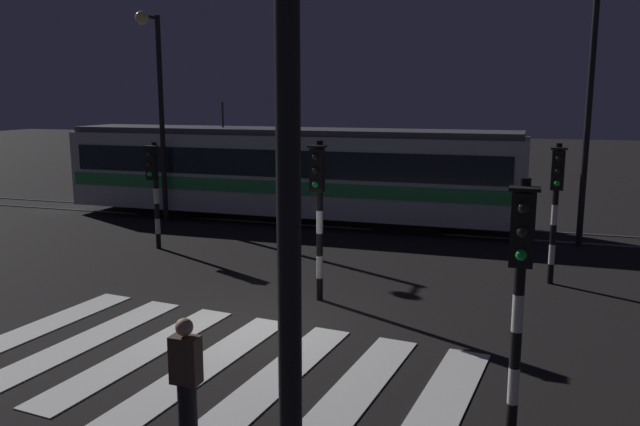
{
  "coord_description": "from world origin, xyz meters",
  "views": [
    {
      "loc": [
        4.85,
        -10.66,
        4.34
      ],
      "look_at": [
        -0.17,
        4.57,
        1.4
      ],
      "focal_mm": 35.75,
      "sensor_mm": 36.0,
      "label": 1
    }
  ],
  "objects_px": {
    "traffic_light_corner_near_right": "(520,273)",
    "traffic_light_corner_far_right": "(556,193)",
    "traffic_light_median_centre": "(318,197)",
    "pedestrian_waiting_at_kerb": "(187,383)",
    "street_lamp_trackside_right": "(592,81)",
    "tram": "(286,171)",
    "street_lamp_trackside_left": "(156,92)",
    "street_lamp_near_kerb": "(274,97)",
    "traffic_light_corner_far_left": "(154,179)"
  },
  "relations": [
    {
      "from": "traffic_light_corner_near_right",
      "to": "traffic_light_corner_far_right",
      "type": "bearing_deg",
      "value": 84.98
    },
    {
      "from": "traffic_light_median_centre",
      "to": "pedestrian_waiting_at_kerb",
      "type": "relative_size",
      "value": 2.01
    },
    {
      "from": "street_lamp_trackside_right",
      "to": "tram",
      "type": "distance_m",
      "value": 10.16
    },
    {
      "from": "pedestrian_waiting_at_kerb",
      "to": "street_lamp_trackside_left",
      "type": "bearing_deg",
      "value": 123.17
    },
    {
      "from": "street_lamp_trackside_right",
      "to": "tram",
      "type": "xyz_separation_m",
      "value": [
        -9.62,
        1.24,
        -3.02
      ]
    },
    {
      "from": "street_lamp_trackside_right",
      "to": "tram",
      "type": "relative_size",
      "value": 0.46
    },
    {
      "from": "traffic_light_corner_far_right",
      "to": "tram",
      "type": "height_order",
      "value": "tram"
    },
    {
      "from": "traffic_light_corner_near_right",
      "to": "street_lamp_trackside_left",
      "type": "xyz_separation_m",
      "value": [
        -12.05,
        11.18,
        2.25
      ]
    },
    {
      "from": "traffic_light_median_centre",
      "to": "street_lamp_near_kerb",
      "type": "relative_size",
      "value": 0.51
    },
    {
      "from": "traffic_light_median_centre",
      "to": "pedestrian_waiting_at_kerb",
      "type": "xyz_separation_m",
      "value": [
        0.3,
        -6.05,
        -1.4
      ]
    },
    {
      "from": "traffic_light_corner_far_right",
      "to": "tram",
      "type": "relative_size",
      "value": 0.2
    },
    {
      "from": "traffic_light_corner_far_right",
      "to": "traffic_light_corner_far_left",
      "type": "relative_size",
      "value": 1.07
    },
    {
      "from": "traffic_light_corner_far_left",
      "to": "street_lamp_trackside_right",
      "type": "relative_size",
      "value": 0.41
    },
    {
      "from": "street_lamp_trackside_left",
      "to": "street_lamp_near_kerb",
      "type": "relative_size",
      "value": 1.04
    },
    {
      "from": "traffic_light_corner_near_right",
      "to": "tram",
      "type": "height_order",
      "value": "tram"
    },
    {
      "from": "traffic_light_median_centre",
      "to": "street_lamp_trackside_right",
      "type": "relative_size",
      "value": 0.45
    },
    {
      "from": "traffic_light_corner_far_left",
      "to": "traffic_light_corner_near_right",
      "type": "bearing_deg",
      "value": -37.37
    },
    {
      "from": "street_lamp_trackside_left",
      "to": "pedestrian_waiting_at_kerb",
      "type": "distance_m",
      "value": 15.48
    },
    {
      "from": "traffic_light_corner_far_left",
      "to": "pedestrian_waiting_at_kerb",
      "type": "xyz_separation_m",
      "value": [
        6.23,
        -9.1,
        -1.15
      ]
    },
    {
      "from": "traffic_light_median_centre",
      "to": "street_lamp_trackside_right",
      "type": "height_order",
      "value": "street_lamp_trackside_right"
    },
    {
      "from": "traffic_light_corner_far_left",
      "to": "street_lamp_trackside_left",
      "type": "bearing_deg",
      "value": 119.83
    },
    {
      "from": "traffic_light_corner_near_right",
      "to": "traffic_light_median_centre",
      "type": "xyz_separation_m",
      "value": [
        -4.12,
        4.62,
        0.04
      ]
    },
    {
      "from": "street_lamp_trackside_left",
      "to": "street_lamp_near_kerb",
      "type": "bearing_deg",
      "value": -55.25
    },
    {
      "from": "street_lamp_near_kerb",
      "to": "tram",
      "type": "distance_m",
      "value": 18.2
    },
    {
      "from": "street_lamp_near_kerb",
      "to": "street_lamp_trackside_right",
      "type": "xyz_separation_m",
      "value": [
        3.16,
        15.58,
        0.44
      ]
    },
    {
      "from": "traffic_light_corner_far_left",
      "to": "pedestrian_waiting_at_kerb",
      "type": "height_order",
      "value": "traffic_light_corner_far_left"
    },
    {
      "from": "street_lamp_trackside_left",
      "to": "pedestrian_waiting_at_kerb",
      "type": "relative_size",
      "value": 4.12
    },
    {
      "from": "traffic_light_corner_far_left",
      "to": "street_lamp_trackside_right",
      "type": "bearing_deg",
      "value": 19.08
    },
    {
      "from": "traffic_light_corner_far_right",
      "to": "tram",
      "type": "bearing_deg",
      "value": 148.03
    },
    {
      "from": "pedestrian_waiting_at_kerb",
      "to": "traffic_light_median_centre",
      "type": "bearing_deg",
      "value": 92.85
    },
    {
      "from": "traffic_light_median_centre",
      "to": "tram",
      "type": "height_order",
      "value": "tram"
    },
    {
      "from": "traffic_light_median_centre",
      "to": "street_lamp_near_kerb",
      "type": "xyz_separation_m",
      "value": [
        2.51,
        -8.51,
        2.06
      ]
    },
    {
      "from": "traffic_light_median_centre",
      "to": "traffic_light_corner_near_right",
      "type": "bearing_deg",
      "value": -48.32
    },
    {
      "from": "street_lamp_trackside_left",
      "to": "street_lamp_near_kerb",
      "type": "distance_m",
      "value": 18.34
    },
    {
      "from": "pedestrian_waiting_at_kerb",
      "to": "street_lamp_near_kerb",
      "type": "bearing_deg",
      "value": -48.04
    },
    {
      "from": "street_lamp_near_kerb",
      "to": "traffic_light_corner_far_left",
      "type": "bearing_deg",
      "value": 126.14
    },
    {
      "from": "traffic_light_corner_far_left",
      "to": "tram",
      "type": "xyz_separation_m",
      "value": [
        1.98,
        5.26,
        -0.28
      ]
    },
    {
      "from": "traffic_light_median_centre",
      "to": "street_lamp_trackside_left",
      "type": "bearing_deg",
      "value": 140.46
    },
    {
      "from": "traffic_light_corner_far_right",
      "to": "street_lamp_near_kerb",
      "type": "distance_m",
      "value": 11.8
    },
    {
      "from": "traffic_light_corner_far_left",
      "to": "pedestrian_waiting_at_kerb",
      "type": "distance_m",
      "value": 11.09
    },
    {
      "from": "traffic_light_corner_near_right",
      "to": "street_lamp_near_kerb",
      "type": "bearing_deg",
      "value": -112.37
    },
    {
      "from": "street_lamp_near_kerb",
      "to": "street_lamp_trackside_right",
      "type": "relative_size",
      "value": 0.89
    },
    {
      "from": "pedestrian_waiting_at_kerb",
      "to": "tram",
      "type": "bearing_deg",
      "value": 106.48
    },
    {
      "from": "traffic_light_corner_near_right",
      "to": "street_lamp_near_kerb",
      "type": "height_order",
      "value": "street_lamp_near_kerb"
    },
    {
      "from": "traffic_light_median_centre",
      "to": "street_lamp_trackside_left",
      "type": "height_order",
      "value": "street_lamp_trackside_left"
    },
    {
      "from": "traffic_light_corner_far_left",
      "to": "traffic_light_median_centre",
      "type": "xyz_separation_m",
      "value": [
        5.93,
        -3.05,
        0.24
      ]
    },
    {
      "from": "street_lamp_trackside_left",
      "to": "tram",
      "type": "height_order",
      "value": "street_lamp_trackside_left"
    },
    {
      "from": "tram",
      "to": "pedestrian_waiting_at_kerb",
      "type": "height_order",
      "value": "tram"
    },
    {
      "from": "traffic_light_corner_near_right",
      "to": "traffic_light_median_centre",
      "type": "distance_m",
      "value": 6.19
    },
    {
      "from": "traffic_light_corner_near_right",
      "to": "street_lamp_near_kerb",
      "type": "xyz_separation_m",
      "value": [
        -1.6,
        -3.89,
        2.1
      ]
    }
  ]
}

